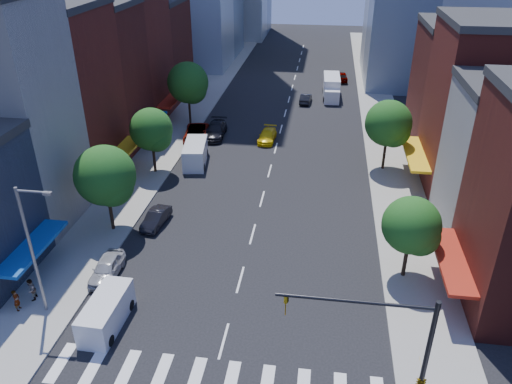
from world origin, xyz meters
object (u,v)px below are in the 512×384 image
traffic_car_far (341,76)px  box_truck (331,88)px  parked_car_front (107,268)px  traffic_car_oncoming (306,98)px  pedestrian_far (31,290)px  parked_car_third (196,133)px  taxi (267,136)px  parked_car_rear (215,130)px  cargo_van_far (195,154)px  parked_car_second (156,218)px  pedestrian_near (17,300)px  cargo_van_near (105,314)px

traffic_car_far → box_truck: box_truck is taller
traffic_car_far → parked_car_front: bearing=66.9°
traffic_car_oncoming → pedestrian_far: 47.72m
parked_car_third → taxi: size_ratio=1.29×
traffic_car_far → pedestrian_far: bearing=64.4°
traffic_car_far → parked_car_third: bearing=52.9°
parked_car_front → parked_car_rear: bearing=83.2°
parked_car_front → traffic_car_oncoming: 43.41m
parked_car_front → cargo_van_far: (1.55, 19.57, 0.42)m
parked_car_second → box_truck: bearing=75.8°
traffic_car_oncoming → box_truck: box_truck is taller
parked_car_second → parked_car_third: parked_car_third is taller
parked_car_rear → pedestrian_near: (-6.26, -31.72, 0.12)m
parked_car_third → cargo_van_near: 30.98m
parked_car_second → parked_car_third: size_ratio=0.67×
cargo_van_near → cargo_van_far: size_ratio=0.85×
parked_car_second → pedestrian_near: 12.82m
cargo_van_near → pedestrian_far: bearing=166.5°
traffic_car_oncoming → box_truck: 4.73m
traffic_car_far → pedestrian_far: pedestrian_far is taller
cargo_van_near → pedestrian_near: size_ratio=3.06×
cargo_van_near → box_truck: size_ratio=0.63×
cargo_van_far → traffic_car_far: bearing=57.8°
traffic_car_oncoming → traffic_car_far: 13.05m
cargo_van_near → traffic_car_oncoming: bearing=79.3°
cargo_van_far → traffic_car_far: size_ratio=1.27×
parked_car_front → traffic_car_oncoming: size_ratio=1.06×
parked_car_second → pedestrian_near: (-5.53, -11.57, 0.29)m
pedestrian_near → traffic_car_oncoming: bearing=-27.7°
parked_car_second → cargo_van_far: size_ratio=0.69×
parked_car_second → traffic_car_oncoming: size_ratio=0.98×
pedestrian_far → parked_car_third: bearing=163.1°
cargo_van_far → traffic_car_far: 37.53m
parked_car_third → traffic_car_far: 32.50m
parked_car_rear → parked_car_second: bearing=-93.6°
cargo_van_far → taxi: bearing=39.6°
parked_car_second → pedestrian_far: 11.70m
parked_car_second → parked_car_rear: parked_car_rear is taller
taxi → parked_car_rear: bearing=178.3°
traffic_car_far → taxi: bearing=66.5°
traffic_car_oncoming → pedestrian_near: size_ratio=2.53×
parked_car_front → parked_car_third: parked_car_third is taller
traffic_car_oncoming → pedestrian_far: (-15.82, -45.02, 0.30)m
parked_car_second → pedestrian_far: size_ratio=2.40×
parked_car_front → parked_car_third: bearing=87.4°
taxi → parked_car_second: bearing=-107.0°
parked_car_rear → traffic_car_far: size_ratio=1.26×
parked_car_front → pedestrian_far: bearing=-142.3°
parked_car_rear → traffic_car_oncoming: size_ratio=1.41×
cargo_van_near → traffic_car_far: bearing=76.9°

